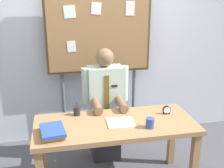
% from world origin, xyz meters
% --- Properties ---
extents(back_wall, '(6.40, 0.08, 2.70)m').
position_xyz_m(back_wall, '(0.00, 1.23, 1.35)').
color(back_wall, silver).
rests_on(back_wall, ground_plane).
extents(desk, '(1.61, 0.69, 0.76)m').
position_xyz_m(desk, '(0.00, 0.00, 0.66)').
color(desk, '#9E754C').
rests_on(desk, ground_plane).
extents(person, '(0.55, 0.56, 1.39)m').
position_xyz_m(person, '(0.00, 0.59, 0.65)').
color(person, '#2D2D33').
rests_on(person, ground_plane).
extents(bulletin_board, '(1.34, 0.09, 2.14)m').
position_xyz_m(bulletin_board, '(-0.00, 1.03, 1.54)').
color(bulletin_board, '#4C3823').
rests_on(bulletin_board, ground_plane).
extents(book_stack, '(0.25, 0.32, 0.07)m').
position_xyz_m(book_stack, '(-0.62, -0.14, 0.79)').
color(book_stack, olive).
rests_on(book_stack, desk).
extents(open_notebook, '(0.27, 0.24, 0.01)m').
position_xyz_m(open_notebook, '(0.05, -0.02, 0.76)').
color(open_notebook, white).
rests_on(open_notebook, desk).
extents(desk_clock, '(0.09, 0.04, 0.09)m').
position_xyz_m(desk_clock, '(0.58, 0.10, 0.80)').
color(desk_clock, black).
rests_on(desk_clock, desk).
extents(coffee_mug, '(0.08, 0.08, 0.10)m').
position_xyz_m(coffee_mug, '(0.30, -0.17, 0.81)').
color(coffee_mug, '#334C8C').
rests_on(coffee_mug, desk).
extents(pen_holder, '(0.07, 0.07, 0.16)m').
position_xyz_m(pen_holder, '(-0.36, 0.26, 0.81)').
color(pen_holder, '#262626').
rests_on(pen_holder, desk).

